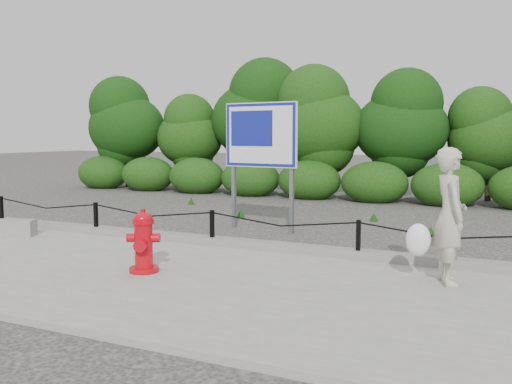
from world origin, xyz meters
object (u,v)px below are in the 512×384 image
object	(u,v)px
fire_hydrant	(143,242)
concrete_block	(9,228)
pedestrian	(448,217)
advertising_sign	(261,141)

from	to	relation	value
fire_hydrant	concrete_block	distance (m)	4.04
pedestrian	advertising_sign	bearing A→B (deg)	31.65
advertising_sign	fire_hydrant	bearing A→B (deg)	-83.11
fire_hydrant	concrete_block	xyz separation A→B (m)	(-3.87, 1.13, -0.26)
concrete_block	advertising_sign	distance (m)	5.03
concrete_block	fire_hydrant	bearing A→B (deg)	-16.34
concrete_block	advertising_sign	bearing A→B (deg)	37.39
concrete_block	advertising_sign	size ratio (longest dim) A/B	0.36
pedestrian	concrete_block	bearing A→B (deg)	68.45
pedestrian	advertising_sign	world-z (taller)	advertising_sign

